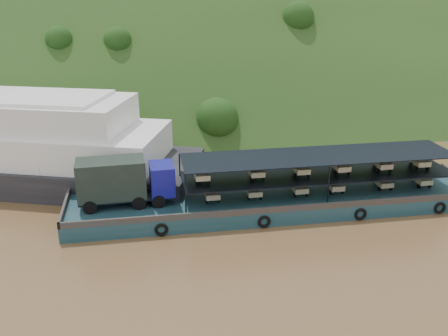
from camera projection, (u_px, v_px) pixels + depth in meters
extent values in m
plane|color=brown|center=(254.00, 215.00, 41.33)|extent=(160.00, 160.00, 0.00)
cube|color=#1B3513|center=(200.00, 112.00, 74.61)|extent=(140.00, 39.60, 39.60)
cube|color=#12343F|center=(277.00, 201.00, 42.52)|extent=(35.00, 7.00, 1.20)
cube|color=#592D19|center=(267.00, 178.00, 45.37)|extent=(35.00, 0.20, 0.50)
cube|color=#592D19|center=(289.00, 209.00, 39.08)|extent=(35.00, 0.20, 0.50)
cube|color=#592D19|center=(65.00, 207.00, 39.45)|extent=(0.20, 7.00, 0.50)
torus|color=black|center=(161.00, 230.00, 37.66)|extent=(1.06, 0.26, 1.06)
torus|color=black|center=(264.00, 222.00, 38.94)|extent=(1.06, 0.26, 1.06)
torus|color=black|center=(361.00, 214.00, 40.21)|extent=(1.06, 0.26, 1.06)
torus|color=black|center=(440.00, 208.00, 41.33)|extent=(1.06, 0.26, 1.06)
cylinder|color=black|center=(90.00, 207.00, 38.65)|extent=(1.12, 0.43, 1.11)
cylinder|color=black|center=(91.00, 195.00, 40.78)|extent=(1.12, 0.43, 1.11)
cylinder|color=black|center=(139.00, 203.00, 39.40)|extent=(1.12, 0.43, 1.11)
cylinder|color=black|center=(137.00, 192.00, 41.53)|extent=(1.12, 0.43, 1.11)
cylinder|color=black|center=(159.00, 201.00, 39.71)|extent=(1.12, 0.43, 1.11)
cylinder|color=black|center=(156.00, 190.00, 41.84)|extent=(1.12, 0.43, 1.11)
cube|color=black|center=(127.00, 196.00, 40.23)|extent=(7.63, 2.76, 0.22)
cube|color=navy|center=(162.00, 179.00, 40.36)|extent=(2.00, 2.74, 2.44)
cube|color=black|center=(173.00, 173.00, 40.40)|extent=(0.16, 2.21, 1.00)
cube|color=black|center=(111.00, 179.00, 39.45)|extent=(5.42, 2.88, 3.10)
cube|color=black|center=(318.00, 174.00, 42.29)|extent=(23.00, 5.00, 0.12)
cube|color=black|center=(319.00, 156.00, 41.73)|extent=(23.00, 5.00, 0.08)
cylinder|color=black|center=(186.00, 195.00, 38.15)|extent=(0.12, 0.12, 3.30)
cylinder|color=black|center=(180.00, 172.00, 42.77)|extent=(0.12, 0.12, 3.30)
cylinder|color=black|center=(328.00, 185.00, 39.99)|extent=(0.12, 0.12, 3.30)
cylinder|color=black|center=(308.00, 164.00, 44.61)|extent=(0.12, 0.12, 3.30)
cylinder|color=black|center=(426.00, 157.00, 46.44)|extent=(0.12, 0.12, 3.30)
cylinder|color=black|center=(210.00, 191.00, 42.29)|extent=(0.12, 0.52, 0.52)
cylinder|color=black|center=(207.00, 200.00, 40.55)|extent=(0.14, 0.52, 0.52)
cylinder|color=black|center=(219.00, 200.00, 40.71)|extent=(0.14, 0.52, 0.52)
cube|color=beige|center=(212.00, 194.00, 40.83)|extent=(1.15, 1.50, 0.44)
cube|color=#A8140B|center=(210.00, 187.00, 41.83)|extent=(0.55, 0.80, 0.80)
cube|color=#A8140B|center=(210.00, 183.00, 41.48)|extent=(0.50, 0.10, 0.10)
cylinder|color=black|center=(250.00, 189.00, 42.85)|extent=(0.12, 0.52, 0.52)
cylinder|color=black|center=(249.00, 197.00, 41.11)|extent=(0.14, 0.52, 0.52)
cylinder|color=black|center=(261.00, 197.00, 41.27)|extent=(0.14, 0.52, 0.52)
cube|color=#C3BC8A|center=(254.00, 192.00, 41.39)|extent=(1.15, 1.50, 0.44)
cube|color=#B60C26|center=(251.00, 184.00, 42.39)|extent=(0.55, 0.80, 0.80)
cube|color=#B60C26|center=(251.00, 180.00, 42.03)|extent=(0.50, 0.10, 0.10)
cylinder|color=black|center=(294.00, 186.00, 43.48)|extent=(0.12, 0.52, 0.52)
cylinder|color=black|center=(295.00, 194.00, 41.74)|extent=(0.14, 0.52, 0.52)
cylinder|color=black|center=(306.00, 193.00, 41.90)|extent=(0.14, 0.52, 0.52)
cube|color=#C9BF8E|center=(300.00, 189.00, 42.02)|extent=(1.15, 1.50, 0.44)
cube|color=#AC190B|center=(296.00, 182.00, 43.03)|extent=(0.55, 0.80, 0.80)
cube|color=#AC190B|center=(297.00, 177.00, 42.67)|extent=(0.50, 0.10, 0.10)
cylinder|color=black|center=(329.00, 183.00, 43.99)|extent=(0.12, 0.52, 0.52)
cylinder|color=black|center=(331.00, 192.00, 42.25)|extent=(0.14, 0.52, 0.52)
cylinder|color=black|center=(342.00, 191.00, 42.41)|extent=(0.14, 0.52, 0.52)
cube|color=beige|center=(335.00, 186.00, 42.53)|extent=(1.15, 1.50, 0.44)
cube|color=#AB1A0B|center=(331.00, 179.00, 43.53)|extent=(0.55, 0.80, 0.80)
cube|color=#AB1A0B|center=(332.00, 175.00, 43.18)|extent=(0.50, 0.10, 0.10)
cylinder|color=black|center=(376.00, 180.00, 44.70)|extent=(0.12, 0.52, 0.52)
cylinder|color=black|center=(380.00, 188.00, 42.95)|extent=(0.14, 0.52, 0.52)
cylinder|color=black|center=(391.00, 188.00, 43.11)|extent=(0.14, 0.52, 0.52)
cube|color=tan|center=(384.00, 183.00, 43.24)|extent=(1.15, 1.50, 0.44)
cube|color=#AD0B1C|center=(378.00, 176.00, 44.24)|extent=(0.55, 0.80, 0.80)
cube|color=#AD0B1C|center=(380.00, 172.00, 43.88)|extent=(0.50, 0.10, 0.10)
cylinder|color=black|center=(413.00, 178.00, 45.28)|extent=(0.12, 0.52, 0.52)
cylinder|color=black|center=(419.00, 186.00, 43.54)|extent=(0.14, 0.52, 0.52)
cylinder|color=black|center=(429.00, 185.00, 43.70)|extent=(0.14, 0.52, 0.52)
cube|color=beige|center=(423.00, 180.00, 43.82)|extent=(1.15, 1.50, 0.44)
cube|color=red|center=(416.00, 174.00, 44.82)|extent=(0.55, 0.80, 0.80)
cube|color=red|center=(418.00, 169.00, 44.46)|extent=(0.50, 0.10, 0.10)
cylinder|color=black|center=(200.00, 173.00, 41.57)|extent=(0.12, 0.52, 0.52)
cylinder|color=black|center=(197.00, 181.00, 39.82)|extent=(0.14, 0.52, 0.52)
cylinder|color=black|center=(209.00, 181.00, 39.98)|extent=(0.14, 0.52, 0.52)
cube|color=beige|center=(202.00, 176.00, 40.11)|extent=(1.15, 1.50, 0.44)
cube|color=red|center=(200.00, 169.00, 41.11)|extent=(0.55, 0.80, 0.80)
cube|color=red|center=(200.00, 164.00, 40.75)|extent=(0.50, 0.10, 0.10)
cylinder|color=black|center=(252.00, 170.00, 42.28)|extent=(0.12, 0.52, 0.52)
cylinder|color=black|center=(251.00, 178.00, 40.54)|extent=(0.14, 0.52, 0.52)
cylinder|color=black|center=(263.00, 177.00, 40.70)|extent=(0.14, 0.52, 0.52)
cube|color=tan|center=(256.00, 172.00, 40.83)|extent=(1.15, 1.50, 0.44)
cube|color=#192F97|center=(253.00, 165.00, 41.83)|extent=(0.55, 0.80, 0.80)
cube|color=#192F97|center=(254.00, 161.00, 41.47)|extent=(0.50, 0.10, 0.10)
cylinder|color=black|center=(296.00, 167.00, 42.90)|extent=(0.12, 0.52, 0.52)
cylinder|color=black|center=(297.00, 175.00, 41.15)|extent=(0.14, 0.52, 0.52)
cylinder|color=black|center=(308.00, 174.00, 41.31)|extent=(0.14, 0.52, 0.52)
cube|color=#BEBA86|center=(301.00, 169.00, 41.44)|extent=(1.15, 1.50, 0.44)
cube|color=red|center=(297.00, 163.00, 42.44)|extent=(0.55, 0.80, 0.80)
cube|color=red|center=(298.00, 158.00, 42.08)|extent=(0.50, 0.10, 0.10)
cylinder|color=black|center=(335.00, 165.00, 43.46)|extent=(0.12, 0.52, 0.52)
cylinder|color=black|center=(337.00, 172.00, 41.71)|extent=(0.14, 0.52, 0.52)
cylinder|color=black|center=(348.00, 172.00, 41.87)|extent=(0.14, 0.52, 0.52)
cube|color=beige|center=(341.00, 167.00, 42.00)|extent=(1.15, 1.50, 0.44)
cube|color=beige|center=(336.00, 160.00, 43.00)|extent=(0.55, 0.80, 0.80)
cube|color=beige|center=(338.00, 156.00, 42.64)|extent=(0.50, 0.10, 0.10)
cylinder|color=black|center=(375.00, 162.00, 44.06)|extent=(0.12, 0.52, 0.52)
cylinder|color=black|center=(379.00, 170.00, 42.31)|extent=(0.14, 0.52, 0.52)
cylinder|color=black|center=(390.00, 169.00, 42.47)|extent=(0.14, 0.52, 0.52)
cube|color=#CAB18F|center=(383.00, 164.00, 42.60)|extent=(1.15, 1.50, 0.44)
cube|color=#A90B10|center=(377.00, 158.00, 43.60)|extent=(0.55, 0.80, 0.80)
cube|color=#A90B10|center=(379.00, 153.00, 43.24)|extent=(0.50, 0.10, 0.10)
cylinder|color=black|center=(411.00, 160.00, 44.61)|extent=(0.12, 0.52, 0.52)
cylinder|color=black|center=(417.00, 167.00, 42.87)|extent=(0.14, 0.52, 0.52)
cylinder|color=black|center=(428.00, 167.00, 43.03)|extent=(0.14, 0.52, 0.52)
cube|color=beige|center=(421.00, 162.00, 43.15)|extent=(1.15, 1.50, 0.44)
cube|color=beige|center=(414.00, 156.00, 44.16)|extent=(0.55, 0.80, 0.80)
cube|color=beige|center=(416.00, 151.00, 43.80)|extent=(0.50, 0.10, 0.10)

